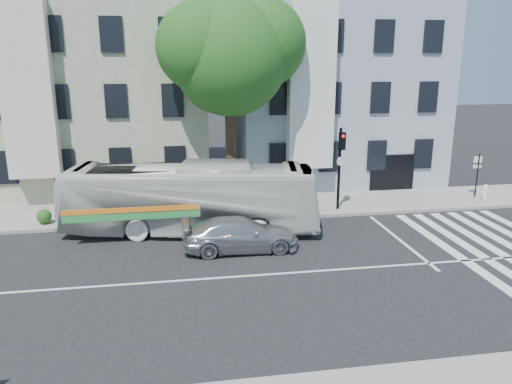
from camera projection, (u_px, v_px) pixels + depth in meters
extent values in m
plane|color=black|center=(260.00, 275.00, 17.80)|extent=(120.00, 120.00, 0.00)
cube|color=gray|center=(233.00, 208.00, 25.40)|extent=(80.00, 4.00, 0.15)
cube|color=gray|center=(101.00, 93.00, 29.55)|extent=(12.00, 10.00, 11.00)
cube|color=#909BAC|center=(328.00, 90.00, 31.76)|extent=(12.00, 10.00, 11.00)
cylinder|color=#2D2116|center=(231.00, 158.00, 25.22)|extent=(0.56, 0.56, 5.20)
sphere|color=#164717|center=(230.00, 58.00, 23.94)|extent=(5.60, 5.60, 5.60)
sphere|color=#164717|center=(261.00, 43.00, 24.39)|extent=(4.40, 4.40, 4.40)
sphere|color=#164717|center=(201.00, 47.00, 23.30)|extent=(4.20, 4.20, 4.20)
sphere|color=#164717|center=(233.00, 22.00, 24.69)|extent=(3.80, 3.80, 3.80)
sphere|color=#164717|center=(217.00, 79.00, 24.68)|extent=(3.40, 3.40, 3.40)
imported|color=silver|center=(191.00, 198.00, 21.85)|extent=(4.39, 11.42, 3.10)
imported|color=#B8B9BF|center=(240.00, 234.00, 19.98)|extent=(1.92, 4.65, 1.35)
cylinder|color=black|center=(339.00, 171.00, 24.63)|extent=(0.14, 0.14, 4.23)
cube|color=black|center=(342.00, 141.00, 23.99)|extent=(0.34, 0.30, 0.86)
sphere|color=red|center=(343.00, 136.00, 23.80)|extent=(0.16, 0.16, 0.16)
cylinder|color=white|center=(341.00, 161.00, 24.35)|extent=(0.43, 0.18, 0.44)
cylinder|color=silver|center=(485.00, 193.00, 26.64)|extent=(0.27, 0.27, 0.68)
sphere|color=silver|center=(486.00, 187.00, 26.54)|extent=(0.25, 0.25, 0.25)
cylinder|color=silver|center=(485.00, 192.00, 26.61)|extent=(0.46, 0.19, 0.16)
cylinder|color=black|center=(477.00, 176.00, 26.95)|extent=(0.07, 0.07, 2.39)
cube|color=white|center=(478.00, 160.00, 26.82)|extent=(0.43, 0.12, 0.33)
cube|color=white|center=(477.00, 166.00, 26.92)|extent=(0.43, 0.12, 0.17)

